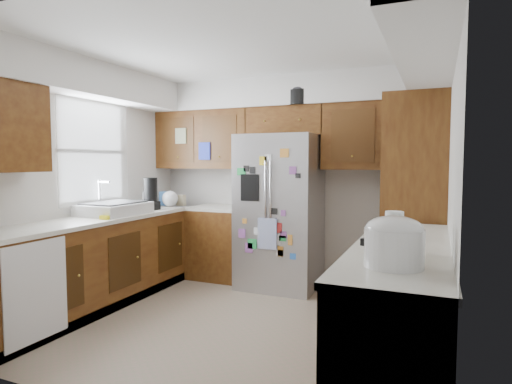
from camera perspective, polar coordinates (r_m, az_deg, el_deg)
floor at (r=4.19m, az=-2.72°, el=-16.77°), size 3.60×3.60×0.00m
room_shell at (r=4.30m, az=-1.95°, el=8.51°), size 3.64×3.24×2.52m
left_counter_run at (r=4.81m, az=-17.54°, el=-8.87°), size 1.36×3.20×0.92m
right_counter_run at (r=3.23m, az=18.78°, el=-15.42°), size 0.63×2.25×0.92m
pantry at (r=4.69m, az=20.46°, el=-1.25°), size 0.60×0.90×2.15m
fridge at (r=5.06m, az=3.19°, el=-2.64°), size 0.90×0.79×1.80m
bridge_cabinet at (r=5.26m, az=4.09°, el=9.34°), size 0.96×0.34×0.35m
fridge_top_items at (r=5.27m, az=3.26°, el=12.75°), size 0.79×0.36×0.30m
sink_assembly at (r=4.86m, az=-18.38°, el=-2.07°), size 0.52×0.74×0.37m
left_counter_clutter at (r=5.41m, az=-12.81°, el=-0.70°), size 0.37×0.77×0.38m
rice_cooker at (r=2.43m, az=17.93°, el=-6.16°), size 0.32×0.31×0.28m
paper_towel at (r=2.83m, az=17.93°, el=-5.06°), size 0.11×0.11×0.26m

